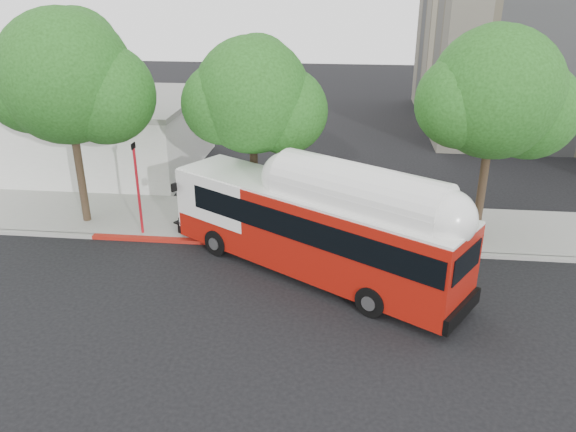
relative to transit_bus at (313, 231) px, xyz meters
name	(u,v)px	position (x,y,z in m)	size (l,w,h in m)	color
ground	(256,293)	(-1.98, -1.78, -1.82)	(120.00, 120.00, 0.00)	black
sidewalk	(278,221)	(-1.98, 4.72, -1.74)	(60.00, 5.00, 0.15)	gray
curb_strip	(270,245)	(-1.98, 2.12, -1.74)	(60.00, 0.30, 0.15)	gray
red_curb_segment	(203,242)	(-4.98, 2.12, -1.74)	(10.00, 0.32, 0.16)	#9D1B11
street_tree_left	(78,82)	(-10.51, 3.78, 4.78)	(6.67, 5.80, 9.74)	#2D2116
street_tree_mid	(262,100)	(-2.57, 4.28, 4.09)	(5.75, 5.00, 8.62)	#2D2116
street_tree_right	(506,98)	(7.46, 4.08, 4.44)	(6.21, 5.40, 9.18)	#2D2116
low_commercial_bldg	(65,131)	(-15.98, 12.22, 0.33)	(16.20, 10.20, 4.25)	silver
transit_bus	(313,231)	(0.00, 0.00, 0.00)	(12.35, 8.92, 3.89)	#9E140A
signal_pole	(138,190)	(-7.86, 2.62, 0.39)	(0.12, 0.41, 4.31)	red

